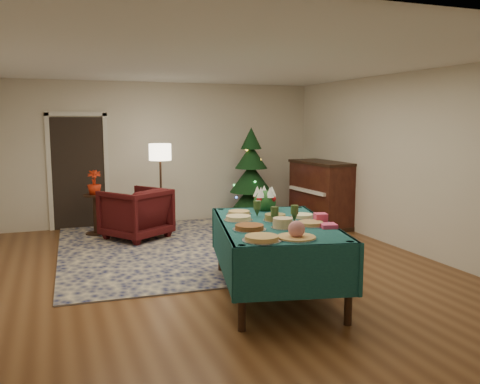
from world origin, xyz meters
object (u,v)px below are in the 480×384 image
object	(u,v)px
armchair	(136,211)
christmas_tree	(251,180)
potted_plant	(94,188)
gift_box	(321,218)
floor_lamp	(160,158)
side_table	(96,215)
piano	(321,194)
buffet_table	(275,237)

from	to	relation	value
armchair	christmas_tree	world-z (taller)	christmas_tree
potted_plant	christmas_tree	bearing A→B (deg)	1.79
christmas_tree	gift_box	bearing A→B (deg)	-101.04
floor_lamp	side_table	xyz separation A→B (m)	(-1.11, 0.23, -0.99)
potted_plant	floor_lamp	bearing A→B (deg)	-11.84
gift_box	piano	xyz separation A→B (m)	(1.93, 3.40, -0.29)
christmas_tree	piano	size ratio (longest dim) A/B	1.27
potted_plant	piano	xyz separation A→B (m)	(4.06, -0.68, -0.23)
gift_box	potted_plant	world-z (taller)	potted_plant
gift_box	side_table	xyz separation A→B (m)	(-2.13, 4.07, -0.54)
side_table	potted_plant	world-z (taller)	potted_plant
potted_plant	christmas_tree	xyz separation A→B (m)	(2.95, 0.09, 0.00)
floor_lamp	christmas_tree	size ratio (longest dim) A/B	0.85
armchair	christmas_tree	xyz separation A→B (m)	(2.33, 0.65, 0.36)
gift_box	floor_lamp	world-z (taller)	floor_lamp
floor_lamp	christmas_tree	xyz separation A→B (m)	(1.84, 0.32, -0.51)
piano	floor_lamp	bearing A→B (deg)	171.48
gift_box	piano	world-z (taller)	piano
floor_lamp	potted_plant	distance (m)	1.24
gift_box	christmas_tree	world-z (taller)	christmas_tree
side_table	floor_lamp	bearing A→B (deg)	-11.84
buffet_table	side_table	world-z (taller)	buffet_table
armchair	side_table	distance (m)	0.84
buffet_table	side_table	bearing A→B (deg)	113.17
floor_lamp	side_table	size ratio (longest dim) A/B	2.21
gift_box	floor_lamp	size ratio (longest dim) A/B	0.08
armchair	gift_box	bearing A→B (deg)	78.70
floor_lamp	christmas_tree	bearing A→B (deg)	10.03
buffet_table	side_table	size ratio (longest dim) A/B	3.31
side_table	potted_plant	distance (m)	0.48
armchair	christmas_tree	size ratio (longest dim) A/B	0.51
buffet_table	armchair	bearing A→B (deg)	107.50
gift_box	buffet_table	bearing A→B (deg)	158.63
floor_lamp	potted_plant	world-z (taller)	floor_lamp
armchair	floor_lamp	distance (m)	1.05
armchair	piano	size ratio (longest dim) A/B	0.65
buffet_table	potted_plant	size ratio (longest dim) A/B	5.65
potted_plant	piano	distance (m)	4.13
gift_box	potted_plant	bearing A→B (deg)	117.67
floor_lamp	buffet_table	bearing A→B (deg)	-81.39
gift_box	piano	size ratio (longest dim) A/B	0.09
side_table	christmas_tree	bearing A→B (deg)	1.79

